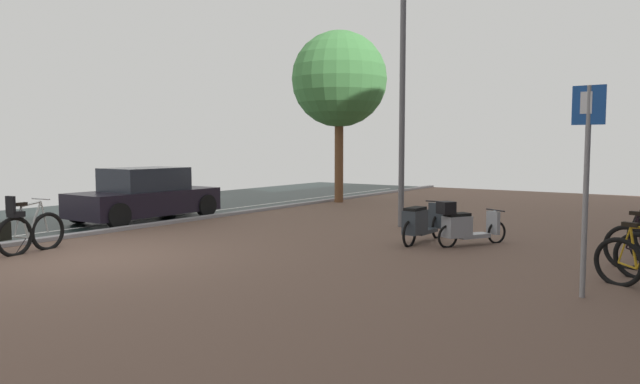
{
  "coord_description": "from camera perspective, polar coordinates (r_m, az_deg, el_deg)",
  "views": [
    {
      "loc": [
        9.13,
        -5.88,
        1.98
      ],
      "look_at": [
        3.52,
        2.13,
        1.2
      ],
      "focal_mm": 32.45,
      "sensor_mm": 36.0,
      "label": 1
    }
  ],
  "objects": [
    {
      "name": "ground",
      "position": [
        9.89,
        -17.42,
        -7.31
      ],
      "size": [
        21.0,
        40.0,
        0.13
      ],
      "color": "black"
    },
    {
      "name": "bicycle_foreground",
      "position": [
        12.03,
        -26.89,
        -3.46
      ],
      "size": [
        0.59,
        1.45,
        1.12
      ],
      "color": "black",
      "rests_on": "ground"
    },
    {
      "name": "scooter_near",
      "position": [
        11.93,
        9.86,
        -3.05
      ],
      "size": [
        0.52,
        1.87,
        0.83
      ],
      "color": "black",
      "rests_on": "ground"
    },
    {
      "name": "scooter_mid",
      "position": [
        11.77,
        13.96,
        -3.2
      ],
      "size": [
        1.03,
        1.53,
        0.93
      ],
      "color": "black",
      "rests_on": "ground"
    },
    {
      "name": "parked_car_near",
      "position": [
        16.12,
        -16.86,
        -0.37
      ],
      "size": [
        1.82,
        3.91,
        1.4
      ],
      "color": "black",
      "rests_on": "ground"
    },
    {
      "name": "parking_sign",
      "position": [
        8.18,
        24.81,
        2.09
      ],
      "size": [
        0.4,
        0.07,
        2.75
      ],
      "color": "gray",
      "rests_on": "ground"
    },
    {
      "name": "lamp_post",
      "position": [
        14.29,
        8.14,
        11.26
      ],
      "size": [
        0.2,
        0.52,
        6.65
      ],
      "color": "slate",
      "rests_on": "ground"
    },
    {
      "name": "street_tree",
      "position": [
        20.42,
        1.9,
        11.01
      ],
      "size": [
        3.31,
        3.31,
        5.95
      ],
      "color": "brown",
      "rests_on": "ground"
    }
  ]
}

